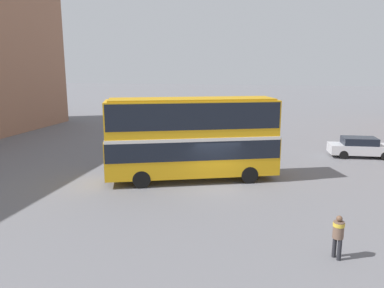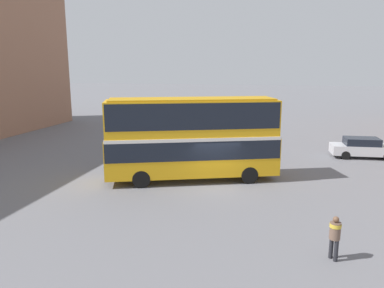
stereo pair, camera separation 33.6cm
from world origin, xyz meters
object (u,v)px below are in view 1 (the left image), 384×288
(pedestrian_foreground, at_px, (338,232))
(double_decker_bus, at_px, (192,134))
(parked_car_kerb_far, at_px, (361,147))
(parked_car_kerb_near, at_px, (245,126))

(pedestrian_foreground, bearing_deg, double_decker_bus, -83.34)
(pedestrian_foreground, relative_size, parked_car_kerb_far, 0.34)
(double_decker_bus, relative_size, parked_car_kerb_far, 2.15)
(parked_car_kerb_near, bearing_deg, double_decker_bus, 86.57)
(pedestrian_foreground, distance_m, parked_car_kerb_near, 25.55)
(double_decker_bus, xyz_separation_m, parked_car_kerb_far, (11.25, 8.44, -2.06))
(double_decker_bus, height_order, parked_car_kerb_far, double_decker_bus)
(double_decker_bus, bearing_deg, pedestrian_foreground, -69.50)
(double_decker_bus, distance_m, parked_car_kerb_far, 14.21)
(pedestrian_foreground, distance_m, parked_car_kerb_far, 17.12)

